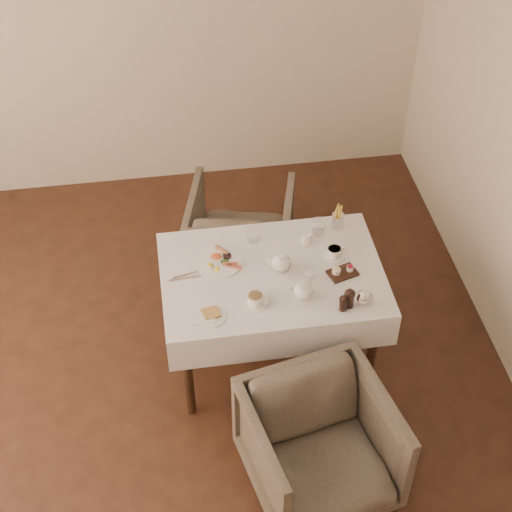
{
  "coord_description": "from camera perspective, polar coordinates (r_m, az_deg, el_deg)",
  "views": [
    {
      "loc": [
        0.23,
        -2.66,
        3.91
      ],
      "look_at": [
        0.72,
        0.58,
        0.82
      ],
      "focal_mm": 55.0,
      "sensor_mm": 36.0,
      "label": 1
    }
  ],
  "objects": [
    {
      "name": "side_plate",
      "position": [
        4.26,
        -3.48,
        -4.4
      ],
      "size": [
        0.18,
        0.18,
        0.02
      ],
      "rotation": [
        0.0,
        0.0,
        0.02
      ],
      "color": "white",
      "rests_on": "table"
    },
    {
      "name": "glass_mid",
      "position": [
        4.43,
        3.91,
        -1.28
      ],
      "size": [
        0.08,
        0.08,
        0.1
      ],
      "primitive_type": "cylinder",
      "rotation": [
        0.0,
        0.0,
        -0.19
      ],
      "color": "silver",
      "rests_on": "table"
    },
    {
      "name": "teacup_near",
      "position": [
        4.3,
        -0.04,
        -3.22
      ],
      "size": [
        0.14,
        0.14,
        0.07
      ],
      "rotation": [
        0.0,
        0.0,
        -0.39
      ],
      "color": "white",
      "rests_on": "table"
    },
    {
      "name": "creamer",
      "position": [
        4.66,
        3.69,
        1.31
      ],
      "size": [
        0.08,
        0.08,
        0.08
      ],
      "primitive_type": "cylinder",
      "rotation": [
        0.0,
        0.0,
        -0.23
      ],
      "color": "white",
      "rests_on": "table"
    },
    {
      "name": "teacup_far",
      "position": [
        4.6,
        5.71,
        0.23
      ],
      "size": [
        0.13,
        0.13,
        0.07
      ],
      "rotation": [
        0.0,
        0.0,
        0.11
      ],
      "color": "white",
      "rests_on": "table"
    },
    {
      "name": "glass_right",
      "position": [
        4.73,
        4.55,
        2.15
      ],
      "size": [
        0.08,
        0.08,
        0.1
      ],
      "primitive_type": "cylinder",
      "rotation": [
        0.0,
        0.0,
        -0.12
      ],
      "color": "silver",
      "rests_on": "table"
    },
    {
      "name": "glass_left",
      "position": [
        4.67,
        -0.2,
        1.55
      ],
      "size": [
        0.07,
        0.07,
        0.09
      ],
      "primitive_type": "cylinder",
      "rotation": [
        0.0,
        0.0,
        -0.11
      ],
      "color": "silver",
      "rests_on": "table"
    },
    {
      "name": "teapot_front",
      "position": [
        4.33,
        3.46,
        -2.46
      ],
      "size": [
        0.17,
        0.15,
        0.12
      ],
      "primitive_type": null,
      "rotation": [
        0.0,
        0.0,
        -0.31
      ],
      "color": "white",
      "rests_on": "table"
    },
    {
      "name": "pepper_mill_left",
      "position": [
        4.29,
        6.37,
        -3.4
      ],
      "size": [
        0.06,
        0.06,
        0.1
      ],
      "primitive_type": null,
      "rotation": [
        0.0,
        0.0,
        -0.14
      ],
      "color": "black",
      "rests_on": "table"
    },
    {
      "name": "breakfast_plate",
      "position": [
        4.56,
        -2.7,
        -0.39
      ],
      "size": [
        0.27,
        0.27,
        0.03
      ],
      "rotation": [
        0.0,
        0.0,
        0.23
      ],
      "color": "white",
      "rests_on": "table"
    },
    {
      "name": "fries_cup",
      "position": [
        4.77,
        5.99,
        2.81
      ],
      "size": [
        0.08,
        0.08,
        0.16
      ],
      "rotation": [
        0.0,
        0.0,
        0.11
      ],
      "color": "silver",
      "rests_on": "table"
    },
    {
      "name": "cutlery_fork",
      "position": [
        4.5,
        -4.8,
        -1.3
      ],
      "size": [
        0.2,
        0.06,
        0.0
      ],
      "primitive_type": "cube",
      "rotation": [
        0.0,
        0.0,
        1.81
      ],
      "color": "silver",
      "rests_on": "table"
    },
    {
      "name": "cutlery_knife",
      "position": [
        4.48,
        -5.1,
        -1.62
      ],
      "size": [
        0.2,
        0.03,
        0.0
      ],
      "primitive_type": "cube",
      "rotation": [
        0.0,
        0.0,
        1.65
      ],
      "color": "silver",
      "rests_on": "table"
    },
    {
      "name": "table",
      "position": [
        4.58,
        1.17,
        -2.27
      ],
      "size": [
        1.28,
        0.88,
        0.75
      ],
      "color": "black",
      "rests_on": "ground"
    },
    {
      "name": "condiment_board",
      "position": [
        4.51,
        6.28,
        -1.17
      ],
      "size": [
        0.19,
        0.15,
        0.04
      ],
      "rotation": [
        0.0,
        0.0,
        0.3
      ],
      "color": "black",
      "rests_on": "table"
    },
    {
      "name": "teapot_centre",
      "position": [
        4.47,
        1.84,
        -0.41
      ],
      "size": [
        0.19,
        0.17,
        0.13
      ],
      "primitive_type": null,
      "rotation": [
        0.0,
        0.0,
        -0.35
      ],
      "color": "white",
      "rests_on": "table"
    },
    {
      "name": "silver_pot",
      "position": [
        4.33,
        7.82,
        -2.89
      ],
      "size": [
        0.11,
        0.09,
        0.11
      ],
      "primitive_type": null,
      "rotation": [
        0.0,
        0.0,
        -0.1
      ],
      "color": "white",
      "rests_on": "table"
    },
    {
      "name": "armchair_far",
      "position": [
        5.4,
        -1.12,
        1.67
      ],
      "size": [
        0.85,
        0.86,
        0.65
      ],
      "primitive_type": "imported",
      "rotation": [
        0.0,
        0.0,
        2.89
      ],
      "color": "#473E34",
      "rests_on": "ground"
    },
    {
      "name": "pepper_mill_right",
      "position": [
        4.3,
        6.81,
        -3.05
      ],
      "size": [
        0.08,
        0.08,
        0.12
      ],
      "primitive_type": null,
      "rotation": [
        0.0,
        0.0,
        -0.35
      ],
      "color": "black",
      "rests_on": "table"
    },
    {
      "name": "armchair_near",
      "position": [
        4.27,
        4.67,
        -13.66
      ],
      "size": [
        0.87,
        0.88,
        0.68
      ],
      "primitive_type": "imported",
      "rotation": [
        0.0,
        0.0,
        0.22
      ],
      "color": "#473E34",
      "rests_on": "ground"
    }
  ]
}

